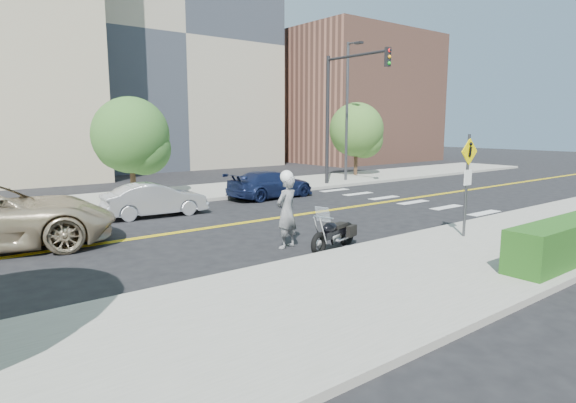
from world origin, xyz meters
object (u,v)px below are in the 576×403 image
at_px(pedestrian_sign, 467,175).
at_px(motorcyclist, 287,210).
at_px(parked_car_silver, 155,200).
at_px(parked_car_blue, 271,184).
at_px(motorcycle, 334,227).

relative_size(pedestrian_sign, motorcyclist, 1.37).
relative_size(parked_car_silver, parked_car_blue, 0.86).
relative_size(motorcycle, parked_car_silver, 0.55).
height_order(parked_car_silver, parked_car_blue, parked_car_blue).
relative_size(motorcyclist, parked_car_silver, 0.57).
distance_m(motorcyclist, motorcycle, 1.39).
relative_size(pedestrian_sign, parked_car_silver, 0.79).
height_order(pedestrian_sign, motorcyclist, pedestrian_sign).
height_order(pedestrian_sign, motorcycle, pedestrian_sign).
xyz_separation_m(motorcycle, parked_car_blue, (4.23, 8.79, 0.01)).
height_order(motorcycle, parked_car_silver, motorcycle).
height_order(motorcyclist, parked_car_silver, motorcyclist).
bearing_deg(motorcyclist, parked_car_silver, -96.00).
bearing_deg(pedestrian_sign, motorcycle, 154.85).
relative_size(motorcycle, parked_car_blue, 0.47).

